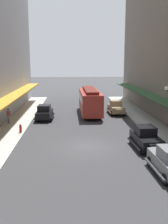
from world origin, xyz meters
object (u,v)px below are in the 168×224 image
parked_car_1 (45,112)px  streetcar (90,100)px  parked_car_0 (146,137)px  parked_car_3 (116,107)px  pedestrian_1 (9,116)px  fire_hydrant (20,128)px

parked_car_1 → streetcar: 6.66m
parked_car_1 → parked_car_0: bearing=-50.5°
parked_car_3 → streetcar: 3.67m
streetcar → pedestrian_1: streetcar is taller
parked_car_0 → streetcar: size_ratio=0.45×
parked_car_3 → streetcar: streetcar is taller
parked_car_1 → parked_car_3: size_ratio=1.00×
streetcar → fire_hydrant: size_ratio=11.74×
parked_car_3 → fire_hydrant: bearing=-139.9°
parked_car_0 → streetcar: 14.88m
parked_car_0 → parked_car_3: size_ratio=1.00×
streetcar → parked_car_3: bearing=-1.7°
parked_car_1 → streetcar: size_ratio=0.45×
pedestrian_1 → parked_car_0: bearing=-34.0°
parked_car_0 → pedestrian_1: parked_car_0 is taller
parked_car_1 → pedestrian_1: size_ratio=2.58×
parked_car_1 → pedestrian_1: (-3.77, -2.45, 0.07)m
parked_car_0 → parked_car_3: same height
parked_car_0 → parked_car_1: 14.62m
parked_car_3 → pedestrian_1: bearing=-157.3°
fire_hydrant → pedestrian_1: size_ratio=0.49×
parked_car_0 → fire_hydrant: parked_car_0 is taller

